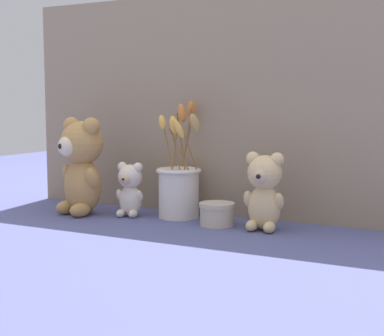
% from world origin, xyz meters
% --- Properties ---
extents(ground_plane, '(4.00, 4.00, 0.00)m').
position_xyz_m(ground_plane, '(0.00, 0.00, 0.00)').
color(ground_plane, '#4C5184').
extents(backdrop_wall, '(1.26, 0.02, 0.64)m').
position_xyz_m(backdrop_wall, '(0.00, 0.17, 0.32)').
color(backdrop_wall, gray).
rests_on(backdrop_wall, ground).
extents(teddy_bear_large, '(0.16, 0.14, 0.28)m').
position_xyz_m(teddy_bear_large, '(-0.35, -0.01, 0.15)').
color(teddy_bear_large, tan).
rests_on(teddy_bear_large, ground).
extents(teddy_bear_medium, '(0.11, 0.10, 0.20)m').
position_xyz_m(teddy_bear_medium, '(0.20, 0.03, 0.11)').
color(teddy_bear_medium, '#DBBC84').
rests_on(teddy_bear_medium, ground).
extents(teddy_bear_small, '(0.09, 0.08, 0.16)m').
position_xyz_m(teddy_bear_small, '(-0.20, 0.02, 0.08)').
color(teddy_bear_small, beige).
rests_on(teddy_bear_small, ground).
extents(flower_vase, '(0.15, 0.16, 0.33)m').
position_xyz_m(flower_vase, '(-0.07, 0.07, 0.09)').
color(flower_vase, silver).
rests_on(flower_vase, ground).
extents(decorative_tin_tall, '(0.10, 0.10, 0.06)m').
position_xyz_m(decorative_tin_tall, '(0.07, 0.02, 0.03)').
color(decorative_tin_tall, beige).
rests_on(decorative_tin_tall, ground).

